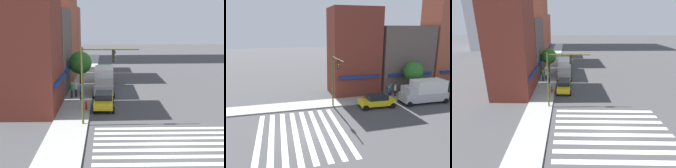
# 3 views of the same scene
# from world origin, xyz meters

# --- Properties ---
(ground_plane) EXTENTS (200.00, 200.00, 0.00)m
(ground_plane) POSITION_xyz_m (0.00, 0.00, 0.00)
(ground_plane) COLOR #424244
(sidewalk_left) EXTENTS (120.00, 3.00, 0.15)m
(sidewalk_left) POSITION_xyz_m (0.00, 7.50, 0.07)
(sidewalk_left) COLOR #9E9E99
(sidewalk_left) RESTS_ON ground_plane
(crosswalk_stripes) EXTENTS (8.03, 10.80, 0.01)m
(crosswalk_stripes) POSITION_xyz_m (0.00, 0.00, 0.00)
(crosswalk_stripes) COLOR silver
(crosswalk_stripes) RESTS_ON ground_plane
(storefront_row) EXTENTS (32.19, 5.30, 15.71)m
(storefront_row) POSITION_xyz_m (21.98, 11.50, 6.43)
(storefront_row) COLOR maroon
(storefront_row) RESTS_ON ground_plane
(traffic_signal) EXTENTS (0.32, 4.66, 6.50)m
(traffic_signal) POSITION_xyz_m (4.67, 5.36, 4.42)
(traffic_signal) COLOR #474C1E
(traffic_signal) RESTS_ON ground_plane
(sedan_yellow) EXTENTS (4.44, 2.02, 1.59)m
(sedan_yellow) POSITION_xyz_m (9.89, 4.70, 0.84)
(sedan_yellow) COLOR yellow
(sedan_yellow) RESTS_ON ground_plane
(box_truck_silver) EXTENTS (6.22, 2.42, 3.04)m
(box_truck_silver) POSITION_xyz_m (16.71, 4.70, 1.59)
(box_truck_silver) COLOR #B7B7BC
(box_truck_silver) RESTS_ON ground_plane
(van_green) EXTENTS (5.04, 2.22, 2.34)m
(van_green) POSITION_xyz_m (23.40, 4.70, 1.29)
(van_green) COLOR #1E6638
(van_green) RESTS_ON ground_plane
(pedestrian_green_top) EXTENTS (0.32, 0.32, 1.77)m
(pedestrian_green_top) POSITION_xyz_m (13.74, 8.27, 1.07)
(pedestrian_green_top) COLOR #23232D
(pedestrian_green_top) RESTS_ON sidewalk_left
(pedestrian_blue_shirt) EXTENTS (0.32, 0.32, 1.77)m
(pedestrian_blue_shirt) POSITION_xyz_m (12.82, 7.15, 1.07)
(pedestrian_blue_shirt) COLOR #23232D
(pedestrian_blue_shirt) RESTS_ON sidewalk_left
(pedestrian_white_shirt) EXTENTS (0.32, 0.32, 1.77)m
(pedestrian_white_shirt) POSITION_xyz_m (14.24, 7.85, 1.07)
(pedestrian_white_shirt) COLOR #23232D
(pedestrian_white_shirt) RESTS_ON sidewalk_left
(fire_hydrant) EXTENTS (0.24, 0.24, 0.84)m
(fire_hydrant) POSITION_xyz_m (8.86, 6.40, 0.61)
(fire_hydrant) COLOR red
(fire_hydrant) RESTS_ON sidewalk_left
(street_tree) EXTENTS (2.71, 2.71, 4.90)m
(street_tree) POSITION_xyz_m (16.70, 7.50, 3.68)
(street_tree) COLOR brown
(street_tree) RESTS_ON sidewalk_left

